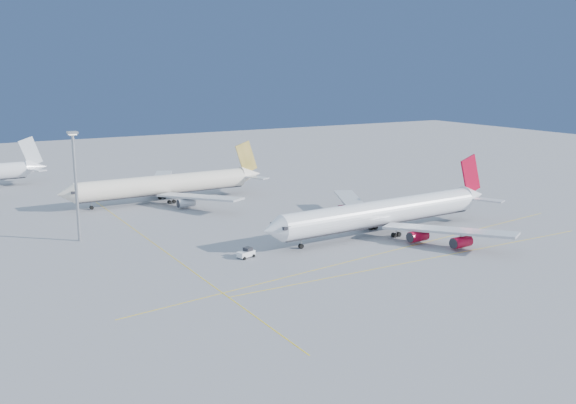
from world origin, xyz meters
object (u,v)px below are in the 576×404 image
object	(u,v)px
airliner_etihad	(168,184)
light_mast	(75,177)
pushback_tug	(246,253)
airliner_virgin	(386,212)

from	to	relation	value
airliner_etihad	light_mast	distance (m)	46.39
light_mast	airliner_etihad	bearing A→B (deg)	44.76
pushback_tug	light_mast	xyz separation A→B (m)	(-26.68, 30.45, 13.56)
airliner_virgin	light_mast	distance (m)	70.95
airliner_virgin	airliner_etihad	xyz separation A→B (m)	(-31.80, 61.01, -0.08)
pushback_tug	airliner_etihad	bearing A→B (deg)	68.93
airliner_virgin	light_mast	bearing A→B (deg)	152.32
light_mast	airliner_virgin	bearing A→B (deg)	-24.41
airliner_virgin	pushback_tug	xyz separation A→B (m)	(-37.34, -1.40, -4.05)
airliner_etihad	light_mast	bearing A→B (deg)	-136.42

